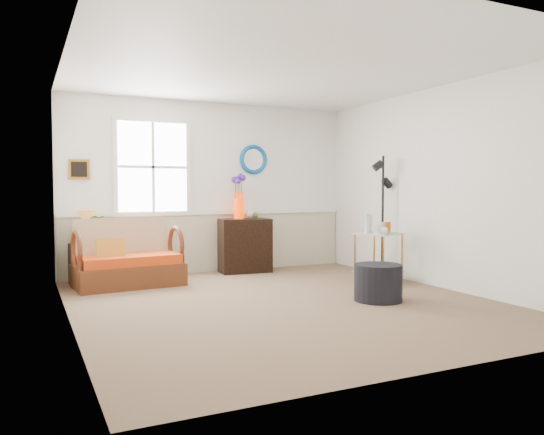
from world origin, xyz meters
name	(u,v)px	position (x,y,z in m)	size (l,w,h in m)	color
floor	(283,302)	(0.00, 0.00, 0.00)	(4.50, 5.00, 0.01)	#7E6549
ceiling	(283,69)	(0.00, 0.00, 2.60)	(4.50, 5.00, 0.01)	white
walls	(283,187)	(0.00, 0.00, 1.30)	(4.51, 5.01, 2.60)	white
wainscot	(212,243)	(0.00, 2.48, 0.45)	(4.46, 0.02, 0.90)	#C0B699
chair_rail	(212,212)	(0.00, 2.47, 0.92)	(4.46, 0.04, 0.06)	white
window	(153,167)	(-0.90, 2.47, 1.60)	(1.14, 0.06, 1.44)	white
picture	(79,169)	(-1.92, 2.48, 1.55)	(0.28, 0.03, 0.28)	#AC7326
mirror	(253,159)	(0.70, 2.48, 1.75)	(0.47, 0.47, 0.07)	#0E71AF
loveseat	(128,252)	(-1.39, 1.79, 0.44)	(1.36, 0.77, 0.89)	#4E2112
throw_pillow	(111,252)	(-1.63, 1.71, 0.47)	(0.35, 0.09, 0.35)	#BF4405
lamp_stand	(84,264)	(-1.90, 2.20, 0.27)	(0.31, 0.31, 0.55)	black
table_lamp	(86,227)	(-1.87, 2.18, 0.77)	(0.25, 0.25, 0.45)	#B4792D
potted_plant	(91,232)	(-1.80, 2.27, 0.69)	(0.34, 0.37, 0.29)	#47702A
cabinet	(244,245)	(0.45, 2.26, 0.41)	(0.77, 0.49, 0.82)	black
flower_vase	(239,197)	(0.37, 2.26, 1.16)	(0.20, 0.20, 0.67)	#F53400
side_table	(379,258)	(1.75, 0.59, 0.34)	(0.54, 0.54, 0.68)	#AD7129
tabletop_items	(379,224)	(1.73, 0.56, 0.81)	(0.43, 0.43, 0.26)	silver
floor_lamp	(383,217)	(2.06, 0.92, 0.88)	(0.25, 0.25, 1.76)	black
ottoman	(378,283)	(1.02, -0.39, 0.21)	(0.55, 0.55, 0.42)	black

